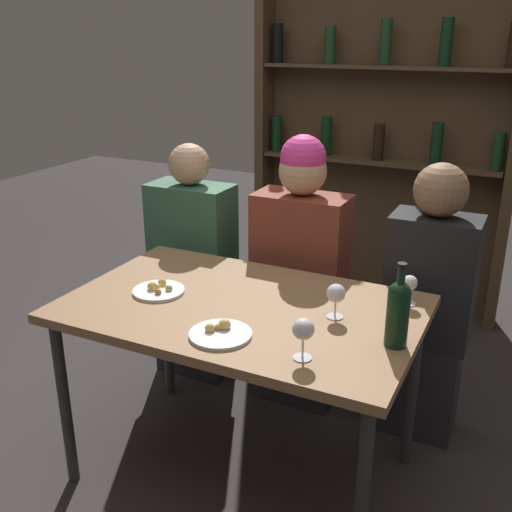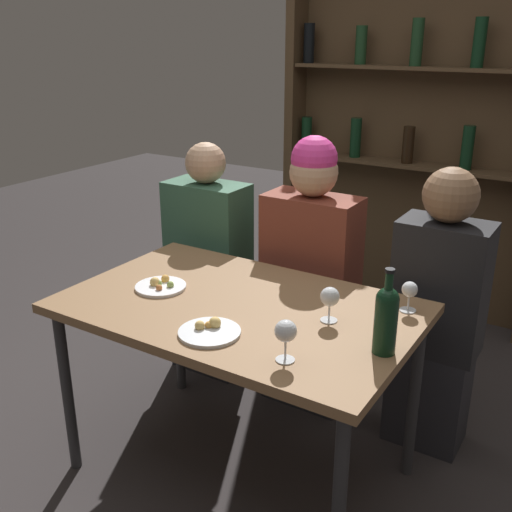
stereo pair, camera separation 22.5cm
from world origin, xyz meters
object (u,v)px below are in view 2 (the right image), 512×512
object	(u,v)px
food_plate_1	(161,286)
wine_glass_1	(330,298)
seated_person_left	(209,268)
wine_bottle	(386,317)
food_plate_0	(209,331)
wine_glass_2	(286,332)
wine_glass_0	(410,291)
seated_person_right	(436,319)
seated_person_center	(310,280)

from	to	relation	value
food_plate_1	wine_glass_1	bearing A→B (deg)	7.80
seated_person_left	wine_bottle	bearing A→B (deg)	-29.32
food_plate_0	food_plate_1	bearing A→B (deg)	152.39
wine_glass_2	food_plate_0	xyz separation A→B (m)	(-0.30, 0.02, -0.09)
wine_glass_0	wine_glass_1	world-z (taller)	wine_glass_1
wine_glass_1	food_plate_0	xyz separation A→B (m)	(-0.30, -0.30, -0.08)
wine_glass_0	wine_glass_1	distance (m)	0.30
wine_glass_0	seated_person_right	distance (m)	0.41
food_plate_0	seated_person_right	size ratio (longest dim) A/B	0.17
seated_person_center	food_plate_1	bearing A→B (deg)	-116.96
wine_glass_1	food_plate_0	size ratio (longest dim) A/B	0.60
wine_glass_2	food_plate_0	size ratio (longest dim) A/B	0.65
wine_glass_2	seated_person_center	size ratio (longest dim) A/B	0.11
wine_glass_0	wine_glass_2	size ratio (longest dim) A/B	0.83
wine_glass_1	seated_person_center	size ratio (longest dim) A/B	0.10
wine_bottle	seated_person_right	world-z (taller)	seated_person_right
wine_glass_1	seated_person_right	bearing A→B (deg)	67.29
wine_glass_1	wine_glass_0	bearing A→B (deg)	47.33
food_plate_1	wine_bottle	bearing A→B (deg)	-0.76
food_plate_0	food_plate_1	distance (m)	0.44
food_plate_1	seated_person_left	size ratio (longest dim) A/B	0.17
wine_glass_1	seated_person_right	world-z (taller)	seated_person_right
wine_glass_1	seated_person_left	size ratio (longest dim) A/B	0.10
seated_person_center	wine_glass_1	bearing A→B (deg)	-57.34
wine_glass_2	seated_person_left	bearing A→B (deg)	137.20
wine_bottle	food_plate_0	bearing A→B (deg)	-160.55
food_plate_0	seated_person_center	world-z (taller)	seated_person_center
wine_bottle	wine_glass_0	bearing A→B (deg)	95.75
wine_glass_0	seated_person_left	world-z (taller)	seated_person_left
wine_glass_0	seated_person_left	bearing A→B (deg)	163.90
wine_bottle	seated_person_right	xyz separation A→B (m)	(-0.01, 0.66, -0.29)
wine_glass_0	wine_glass_2	world-z (taller)	wine_glass_2
wine_glass_1	seated_person_right	size ratio (longest dim) A/B	0.10
wine_bottle	food_plate_0	distance (m)	0.58
food_plate_0	food_plate_1	xyz separation A→B (m)	(-0.39, 0.20, 0.00)
wine_glass_1	seated_person_center	bearing A→B (deg)	122.66
food_plate_0	seated_person_left	bearing A→B (deg)	126.85
wine_bottle	wine_glass_2	world-z (taller)	wine_bottle
seated_person_left	seated_person_right	xyz separation A→B (m)	(1.16, -0.00, 0.02)
wine_glass_1	seated_person_right	xyz separation A→B (m)	(0.23, 0.55, -0.25)
wine_glass_0	seated_person_center	size ratio (longest dim) A/B	0.09
wine_glass_2	food_plate_1	world-z (taller)	wine_glass_2
wine_bottle	wine_glass_1	size ratio (longest dim) A/B	2.24
wine_glass_0	food_plate_1	distance (m)	0.95
wine_glass_0	food_plate_1	xyz separation A→B (m)	(-0.89, -0.32, -0.07)
seated_person_right	seated_person_left	bearing A→B (deg)	180.00
wine_glass_1	food_plate_0	world-z (taller)	wine_glass_1
wine_bottle	food_plate_1	xyz separation A→B (m)	(-0.92, 0.01, -0.11)
wine_glass_1	wine_bottle	bearing A→B (deg)	-23.83
wine_glass_0	wine_glass_1	bearing A→B (deg)	-132.67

